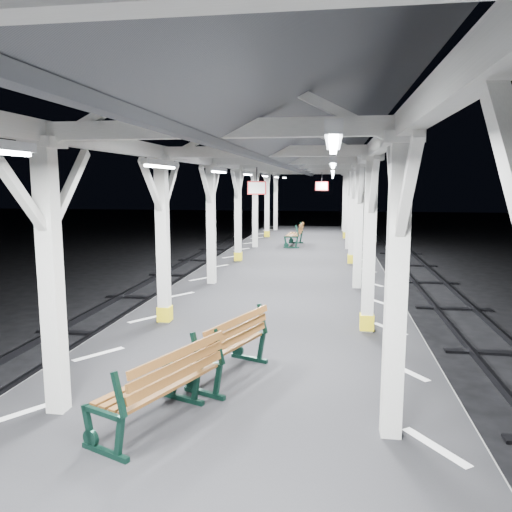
# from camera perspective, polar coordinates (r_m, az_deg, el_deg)

# --- Properties ---
(ground) EXTENTS (120.00, 120.00, 0.00)m
(ground) POSITION_cam_1_polar(r_m,az_deg,el_deg) (8.43, -1.22, -18.43)
(ground) COLOR black
(ground) RESTS_ON ground
(platform) EXTENTS (6.00, 50.00, 1.00)m
(platform) POSITION_cam_1_polar(r_m,az_deg,el_deg) (8.22, -1.23, -15.32)
(platform) COLOR black
(platform) RESTS_ON ground
(hazard_stripes_left) EXTENTS (1.00, 48.00, 0.01)m
(hazard_stripes_left) POSITION_cam_1_polar(r_m,az_deg,el_deg) (8.76, -17.51, -10.64)
(hazard_stripes_left) COLOR silver
(hazard_stripes_left) RESTS_ON platform
(hazard_stripes_right) EXTENTS (1.00, 48.00, 0.01)m
(hazard_stripes_right) POSITION_cam_1_polar(r_m,az_deg,el_deg) (8.00, 16.75, -12.46)
(hazard_stripes_right) COLOR silver
(hazard_stripes_right) RESTS_ON platform
(canopy) EXTENTS (5.40, 49.00, 4.65)m
(canopy) POSITION_cam_1_polar(r_m,az_deg,el_deg) (7.54, -1.35, 14.13)
(canopy) COLOR silver
(canopy) RESTS_ON platform
(bench_near) EXTENTS (1.27, 1.88, 0.96)m
(bench_near) POSITION_cam_1_polar(r_m,az_deg,el_deg) (6.05, -10.18, -14.02)
(bench_near) COLOR black
(bench_near) RESTS_ON platform
(bench_mid) EXTENTS (1.23, 1.89, 0.96)m
(bench_mid) POSITION_cam_1_polar(r_m,az_deg,el_deg) (7.20, -3.55, -10.17)
(bench_mid) COLOR black
(bench_mid) RESTS_ON platform
(bench_far) EXTENTS (0.77, 1.89, 1.01)m
(bench_far) POSITION_cam_1_polar(r_m,az_deg,el_deg) (22.35, 4.64, 2.55)
(bench_far) COLOR black
(bench_far) RESTS_ON platform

